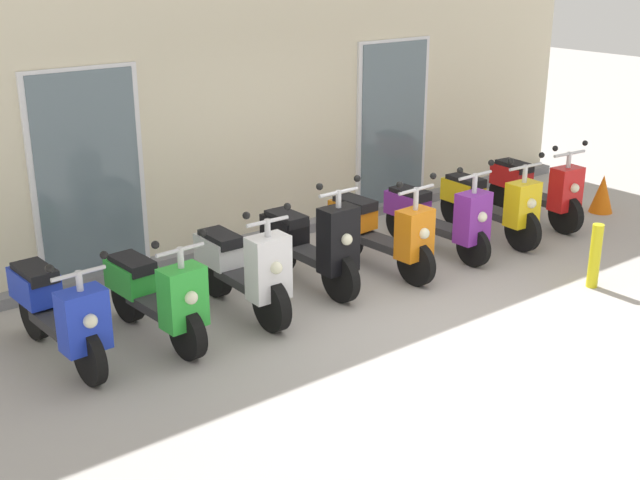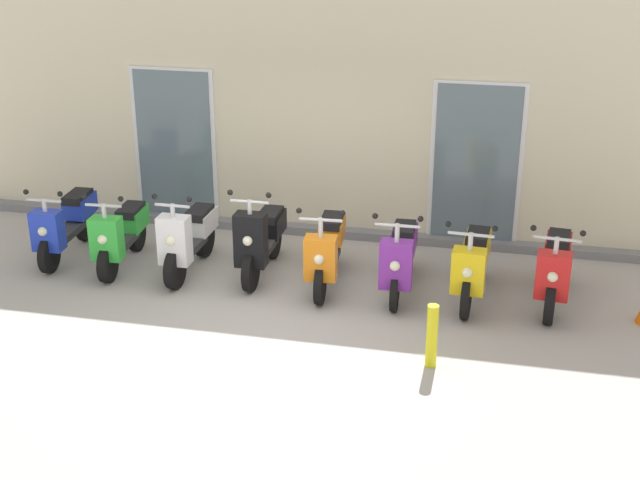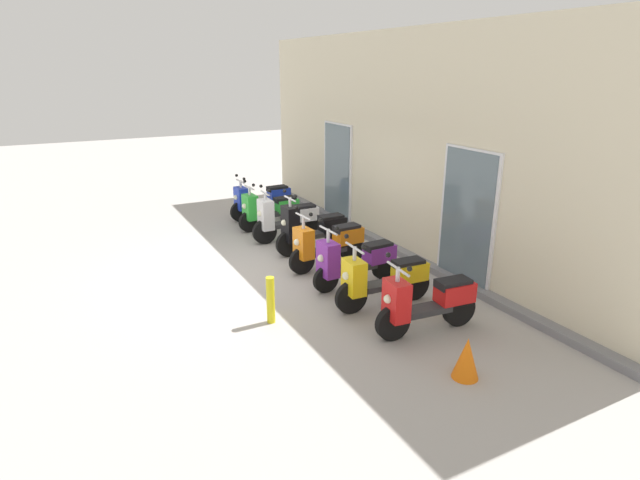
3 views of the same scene
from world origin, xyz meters
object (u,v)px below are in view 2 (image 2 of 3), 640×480
object	(u,v)px
scooter_blue	(66,223)
scooter_purple	(400,256)
scooter_green	(121,234)
scooter_orange	(327,249)
scooter_white	(189,238)
curb_bollard	(432,336)
scooter_black	(261,239)
scooter_yellow	(473,263)
scooter_red	(555,268)

from	to	relation	value
scooter_blue	scooter_purple	size ratio (longest dim) A/B	1.00
scooter_green	scooter_orange	bearing A→B (deg)	0.01
scooter_white	curb_bollard	distance (m)	3.72
scooter_green	curb_bollard	bearing A→B (deg)	-22.21
scooter_green	scooter_black	size ratio (longest dim) A/B	0.96
scooter_green	scooter_purple	world-z (taller)	scooter_purple
curb_bollard	scooter_yellow	bearing A→B (deg)	79.72
scooter_white	scooter_red	size ratio (longest dim) A/B	0.99
scooter_green	scooter_black	xyz separation A→B (m)	(1.87, 0.12, 0.05)
scooter_yellow	curb_bollard	bearing A→B (deg)	-100.28
scooter_yellow	curb_bollard	size ratio (longest dim) A/B	2.34
scooter_blue	scooter_yellow	distance (m)	5.40
scooter_green	scooter_black	bearing A→B (deg)	3.64
scooter_orange	scooter_red	world-z (taller)	scooter_orange
scooter_white	scooter_orange	bearing A→B (deg)	0.20
scooter_purple	curb_bollard	bearing A→B (deg)	-72.06
scooter_blue	curb_bollard	size ratio (longest dim) A/B	2.30
scooter_yellow	scooter_black	bearing A→B (deg)	177.49
scooter_yellow	scooter_red	bearing A→B (deg)	3.11
scooter_green	scooter_white	world-z (taller)	scooter_white
scooter_orange	scooter_yellow	xyz separation A→B (m)	(1.79, 0.00, -0.02)
scooter_blue	curb_bollard	distance (m)	5.42
scooter_orange	scooter_white	bearing A→B (deg)	-179.80
scooter_red	scooter_black	bearing A→B (deg)	178.97
scooter_purple	curb_bollard	size ratio (longest dim) A/B	2.29
scooter_white	scooter_red	world-z (taller)	scooter_white
scooter_yellow	scooter_green	bearing A→B (deg)	-179.98
scooter_purple	scooter_black	bearing A→B (deg)	176.97
scooter_purple	scooter_red	xyz separation A→B (m)	(1.84, 0.03, -0.00)
scooter_green	curb_bollard	distance (m)	4.57
scooter_orange	curb_bollard	xyz separation A→B (m)	(1.48, -1.73, -0.13)
scooter_blue	scooter_green	world-z (taller)	scooter_green
scooter_purple	scooter_yellow	world-z (taller)	scooter_purple
scooter_blue	scooter_yellow	size ratio (longest dim) A/B	0.98
scooter_white	scooter_green	bearing A→B (deg)	179.65
scooter_orange	curb_bollard	size ratio (longest dim) A/B	2.25
scooter_black	scooter_yellow	distance (m)	2.68
scooter_orange	scooter_yellow	bearing A→B (deg)	0.03
scooter_black	scooter_yellow	size ratio (longest dim) A/B	0.97
curb_bollard	scooter_black	bearing A→B (deg)	141.98
scooter_green	scooter_black	distance (m)	1.87
scooter_orange	scooter_purple	size ratio (longest dim) A/B	0.98
scooter_green	scooter_red	xyz separation A→B (m)	(5.50, 0.05, 0.02)
curb_bollard	scooter_red	bearing A→B (deg)	54.46
scooter_orange	scooter_yellow	size ratio (longest dim) A/B	0.96
scooter_white	scooter_orange	distance (m)	1.81
scooter_purple	curb_bollard	world-z (taller)	scooter_purple
scooter_green	scooter_yellow	world-z (taller)	scooter_yellow
scooter_orange	scooter_red	bearing A→B (deg)	1.11
scooter_white	scooter_red	xyz separation A→B (m)	(4.56, 0.06, -0.01)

